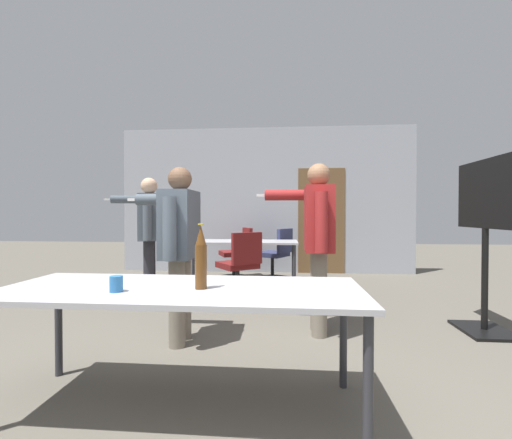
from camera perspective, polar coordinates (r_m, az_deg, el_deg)
name	(u,v)px	position (r m, az deg, el deg)	size (l,w,h in m)	color
back_wall	(267,201)	(6.82, 1.79, 3.16)	(5.78, 0.12, 2.87)	#A3A8B2
conference_table_near	(181,297)	(2.13, -12.38, -12.50)	(2.13, 0.80, 0.73)	#A8A8AD
conference_table_far	(245,246)	(5.47, -1.81, -4.39)	(1.66, 0.69, 0.73)	#A8A8AD
tv_screen	(486,227)	(4.03, 33.93, -0.98)	(0.44, 0.97, 1.70)	black
person_center_tall	(179,239)	(3.16, -12.78, -3.11)	(0.75, 0.70, 1.58)	slate
person_far_watching	(317,232)	(3.38, 10.15, -2.10)	(0.77, 0.71, 1.65)	slate
person_left_plaid	(148,226)	(4.91, -17.52, -1.12)	(0.89, 0.66, 1.66)	#28282D
office_chair_far_left	(240,268)	(4.70, -2.66, -8.06)	(0.67, 0.69, 0.92)	black
office_chair_mid_tucked	(238,255)	(6.25, -3.05, -5.88)	(0.66, 0.62, 0.91)	black
office_chair_side_rolled	(276,256)	(6.10, 3.36, -6.08)	(0.68, 0.65, 0.90)	black
beer_bottle	(201,258)	(2.02, -9.17, -6.37)	(0.07, 0.07, 0.38)	#563314
drink_cup	(116,284)	(2.09, -22.26, -9.90)	(0.07, 0.07, 0.09)	#2866A3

